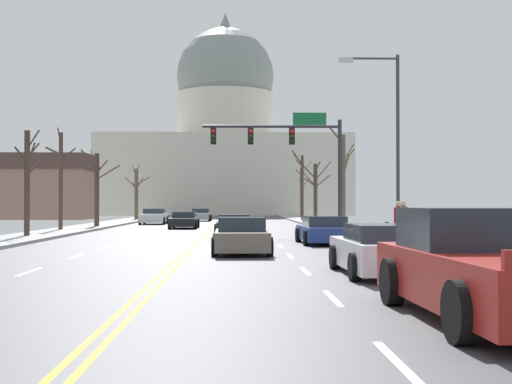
% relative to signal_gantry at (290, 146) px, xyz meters
% --- Properties ---
extents(ground, '(20.00, 180.00, 0.20)m').
position_rel_signal_gantry_xyz_m(ground, '(-4.77, -13.50, -4.97)').
color(ground, '#48484D').
extents(signal_gantry, '(7.91, 0.41, 6.73)m').
position_rel_signal_gantry_xyz_m(signal_gantry, '(0.00, 0.00, 0.00)').
color(signal_gantry, '#28282D').
rests_on(signal_gantry, ground).
extents(street_lamp_right, '(2.43, 0.24, 7.55)m').
position_rel_signal_gantry_xyz_m(street_lamp_right, '(3.09, -11.90, -0.34)').
color(street_lamp_right, '#333338').
rests_on(street_lamp_right, ground).
extents(capitol_building, '(35.95, 21.97, 30.68)m').
position_rel_signal_gantry_xyz_m(capitol_building, '(-4.77, 67.55, 5.25)').
color(capitol_building, beige).
rests_on(capitol_building, ground).
extents(sedan_near_00, '(2.09, 4.73, 1.16)m').
position_rel_signal_gantry_xyz_m(sedan_near_00, '(-3.20, -3.75, -4.44)').
color(sedan_near_00, black).
rests_on(sedan_near_00, ground).
extents(sedan_near_01, '(2.13, 4.65, 1.19)m').
position_rel_signal_gantry_xyz_m(sedan_near_01, '(0.66, -10.00, -4.42)').
color(sedan_near_01, navy).
rests_on(sedan_near_01, ground).
extents(sedan_near_02, '(2.05, 4.45, 1.25)m').
position_rel_signal_gantry_xyz_m(sedan_near_02, '(-2.87, -15.74, -4.41)').
color(sedan_near_02, '#6B6056').
rests_on(sedan_near_02, ground).
extents(sedan_near_03, '(1.99, 4.64, 1.24)m').
position_rel_signal_gantry_xyz_m(sedan_near_03, '(0.43, -23.08, -4.40)').
color(sedan_near_03, silver).
rests_on(sedan_near_03, ground).
extents(pickup_truck_near_04, '(2.34, 5.73, 1.66)m').
position_rel_signal_gantry_xyz_m(pickup_truck_near_04, '(0.64, -29.64, -4.25)').
color(pickup_truck_near_04, maroon).
rests_on(pickup_truck_near_04, ground).
extents(sedan_oncoming_00, '(1.95, 4.40, 1.13)m').
position_rel_signal_gantry_xyz_m(sedan_oncoming_00, '(-6.63, 8.81, -4.46)').
color(sedan_oncoming_00, black).
rests_on(sedan_oncoming_00, ground).
extents(sedan_oncoming_01, '(2.13, 4.48, 1.27)m').
position_rel_signal_gantry_xyz_m(sedan_oncoming_01, '(-9.84, 18.59, -4.40)').
color(sedan_oncoming_01, silver).
rests_on(sedan_oncoming_01, ground).
extents(sedan_oncoming_02, '(2.11, 4.30, 1.20)m').
position_rel_signal_gantry_xyz_m(sedan_oncoming_02, '(-6.52, 28.71, -4.44)').
color(sedan_oncoming_02, '#9EA3A8').
rests_on(sedan_oncoming_02, ground).
extents(flank_building_01, '(9.76, 6.59, 6.90)m').
position_rel_signal_gantry_xyz_m(flank_building_01, '(-23.39, 36.05, -1.49)').
color(flank_building_01, '#8C6656').
rests_on(flank_building_01, ground).
extents(bare_tree_00, '(1.45, 2.05, 6.26)m').
position_rel_signal_gantry_xyz_m(bare_tree_00, '(4.18, 38.45, -1.99)').
color(bare_tree_00, brown).
rests_on(bare_tree_00, ground).
extents(bare_tree_01, '(1.84, 0.95, 6.28)m').
position_rel_signal_gantry_xyz_m(bare_tree_01, '(-13.75, 3.39, -1.73)').
color(bare_tree_01, '#423328').
rests_on(bare_tree_01, ground).
extents(bare_tree_02, '(1.60, 1.13, 6.35)m').
position_rel_signal_gantry_xyz_m(bare_tree_02, '(3.49, 3.11, -1.74)').
color(bare_tree_02, brown).
rests_on(bare_tree_02, ground).
extents(bare_tree_03, '(2.70, 2.15, 5.53)m').
position_rel_signal_gantry_xyz_m(bare_tree_03, '(-13.14, 31.79, -2.17)').
color(bare_tree_03, brown).
rests_on(bare_tree_03, ground).
extents(bare_tree_04, '(2.57, 1.44, 4.87)m').
position_rel_signal_gantry_xyz_m(bare_tree_04, '(3.07, 14.82, -2.34)').
color(bare_tree_04, '#423328').
rests_on(bare_tree_04, ground).
extents(bare_tree_05, '(1.50, 1.76, 5.18)m').
position_rel_signal_gantry_xyz_m(bare_tree_05, '(-13.35, -4.83, -2.07)').
color(bare_tree_05, '#423328').
rests_on(bare_tree_05, ground).
extents(bare_tree_06, '(1.23, 2.22, 6.54)m').
position_rel_signal_gantry_xyz_m(bare_tree_06, '(3.08, 26.41, -1.49)').
color(bare_tree_06, '#423328').
rests_on(bare_tree_06, ground).
extents(bare_tree_07, '(2.72, 2.69, 5.33)m').
position_rel_signal_gantry_xyz_m(bare_tree_07, '(-12.79, 9.65, -2.08)').
color(bare_tree_07, '#423328').
rests_on(bare_tree_07, ground).
extents(pedestrian_00, '(0.35, 0.34, 1.66)m').
position_rel_signal_gantry_xyz_m(pedestrian_00, '(2.87, -14.43, -3.93)').
color(pedestrian_00, '#4C4238').
rests_on(pedestrian_00, ground).
extents(pedestrian_01, '(0.35, 0.34, 1.68)m').
position_rel_signal_gantry_xyz_m(pedestrian_01, '(3.51, -12.51, -3.92)').
color(pedestrian_01, '#4C4238').
rests_on(pedestrian_01, ground).
extents(bicycle_parked, '(0.12, 1.77, 0.85)m').
position_rel_signal_gantry_xyz_m(bicycle_parked, '(3.18, -10.68, -4.51)').
color(bicycle_parked, black).
rests_on(bicycle_parked, ground).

